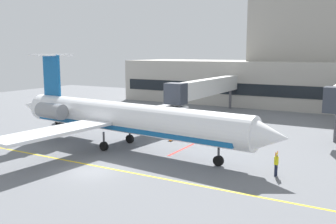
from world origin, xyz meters
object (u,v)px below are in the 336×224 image
pushback_tractor (63,115)px  marshaller (276,164)px  baggage_tug (163,119)px  regional_jet (122,118)px

pushback_tractor → marshaller: bearing=-15.3°
baggage_tug → marshaller: (17.67, -12.73, -0.02)m
pushback_tractor → baggage_tug: bearing=17.0°
regional_jet → baggage_tug: size_ratio=9.26×
regional_jet → baggage_tug: 11.82m
baggage_tug → pushback_tractor: baggage_tug is taller
regional_jet → marshaller: 15.88m
baggage_tug → pushback_tractor: (-13.61, -4.16, -0.07)m
regional_jet → baggage_tug: bearing=99.8°
pushback_tractor → marshaller: size_ratio=1.63×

